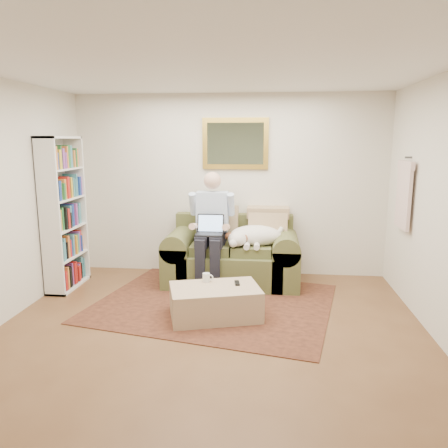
% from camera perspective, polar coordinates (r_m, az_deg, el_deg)
% --- Properties ---
extents(room_shell, '(4.51, 5.00, 2.61)m').
position_cam_1_polar(room_shell, '(4.24, -2.05, 2.05)').
color(room_shell, brown).
rests_on(room_shell, ground).
extents(rug, '(3.13, 2.71, 0.01)m').
position_cam_1_polar(rug, '(5.40, -1.31, -10.23)').
color(rug, black).
rests_on(rug, room_shell).
extents(sofa, '(1.82, 0.92, 1.09)m').
position_cam_1_polar(sofa, '(6.05, 1.06, -4.78)').
color(sofa, olive).
rests_on(sofa, room_shell).
extents(seated_man, '(0.60, 0.86, 1.53)m').
position_cam_1_polar(seated_man, '(5.81, -1.75, -0.87)').
color(seated_man, '#8CA7D8').
rests_on(seated_man, sofa).
extents(laptop, '(0.35, 0.28, 0.26)m').
position_cam_1_polar(laptop, '(5.74, -1.84, -0.65)').
color(laptop, black).
rests_on(laptop, seated_man).
extents(sleeping_dog, '(0.75, 0.47, 0.28)m').
position_cam_1_polar(sleeping_dog, '(5.85, 4.18, -1.51)').
color(sleeping_dog, white).
rests_on(sleeping_dog, sofa).
extents(ottoman, '(1.11, 0.87, 0.35)m').
position_cam_1_polar(ottoman, '(4.94, -1.18, -10.18)').
color(ottoman, tan).
rests_on(ottoman, room_shell).
extents(coffee_mug, '(0.08, 0.08, 0.10)m').
position_cam_1_polar(coffee_mug, '(5.04, -2.33, -6.99)').
color(coffee_mug, white).
rests_on(coffee_mug, ottoman).
extents(tv_remote, '(0.07, 0.16, 0.02)m').
position_cam_1_polar(tv_remote, '(4.98, 1.72, -7.71)').
color(tv_remote, black).
rests_on(tv_remote, ottoman).
extents(bookshelf, '(0.28, 0.80, 2.00)m').
position_cam_1_polar(bookshelf, '(6.11, -20.21, 1.28)').
color(bookshelf, white).
rests_on(bookshelf, room_shell).
extents(wall_mirror, '(0.94, 0.04, 0.72)m').
position_cam_1_polar(wall_mirror, '(6.29, 1.49, 10.46)').
color(wall_mirror, gold).
rests_on(wall_mirror, room_shell).
extents(hanging_shirt, '(0.06, 0.52, 0.90)m').
position_cam_1_polar(hanging_shirt, '(5.66, 22.46, 3.99)').
color(hanging_shirt, beige).
rests_on(hanging_shirt, room_shell).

